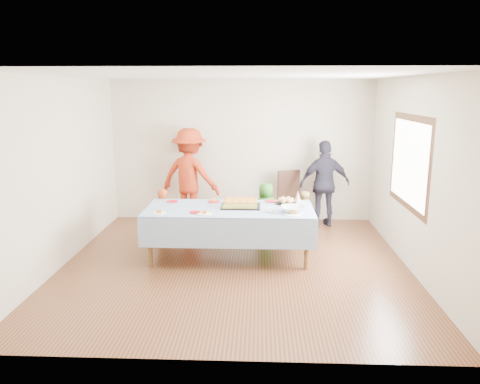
% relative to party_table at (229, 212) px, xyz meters
% --- Properties ---
extents(ground, '(5.00, 5.00, 0.00)m').
position_rel_party_table_xyz_m(ground, '(0.09, -0.28, -0.72)').
color(ground, '#4B2515').
rests_on(ground, ground).
extents(room_walls, '(5.04, 5.04, 2.72)m').
position_rel_party_table_xyz_m(room_walls, '(0.15, -0.28, 1.05)').
color(room_walls, beige).
rests_on(room_walls, ground).
extents(party_table, '(2.50, 1.10, 0.78)m').
position_rel_party_table_xyz_m(party_table, '(0.00, 0.00, 0.00)').
color(party_table, brown).
rests_on(party_table, ground).
extents(birthday_cake, '(0.58, 0.45, 0.10)m').
position_rel_party_table_xyz_m(birthday_cake, '(0.16, 0.09, 0.10)').
color(birthday_cake, black).
rests_on(birthday_cake, party_table).
extents(rolls_tray, '(0.33, 0.33, 0.10)m').
position_rel_party_table_xyz_m(rolls_tray, '(0.86, 0.31, 0.10)').
color(rolls_tray, black).
rests_on(rolls_tray, party_table).
extents(punch_bowl, '(0.35, 0.35, 0.09)m').
position_rel_party_table_xyz_m(punch_bowl, '(0.93, -0.20, 0.10)').
color(punch_bowl, silver).
rests_on(punch_bowl, party_table).
extents(party_hat, '(0.10, 0.10, 0.17)m').
position_rel_party_table_xyz_m(party_hat, '(1.05, 0.46, 0.14)').
color(party_hat, white).
rests_on(party_hat, party_table).
extents(fork_pile, '(0.24, 0.18, 0.07)m').
position_rel_party_table_xyz_m(fork_pile, '(0.60, -0.22, 0.09)').
color(fork_pile, white).
rests_on(fork_pile, party_table).
extents(plate_red_far_a, '(0.18, 0.18, 0.01)m').
position_rel_party_table_xyz_m(plate_red_far_a, '(-0.93, 0.36, 0.06)').
color(plate_red_far_a, red).
rests_on(plate_red_far_a, party_table).
extents(plate_red_far_b, '(0.20, 0.20, 0.01)m').
position_rel_party_table_xyz_m(plate_red_far_b, '(-0.27, 0.37, 0.06)').
color(plate_red_far_b, red).
rests_on(plate_red_far_b, party_table).
extents(plate_red_far_c, '(0.20, 0.20, 0.01)m').
position_rel_party_table_xyz_m(plate_red_far_c, '(-0.01, 0.46, 0.06)').
color(plate_red_far_c, red).
rests_on(plate_red_far_c, party_table).
extents(plate_red_far_d, '(0.18, 0.18, 0.01)m').
position_rel_party_table_xyz_m(plate_red_far_d, '(0.62, 0.44, 0.06)').
color(plate_red_far_d, red).
rests_on(plate_red_far_d, party_table).
extents(plate_red_near, '(0.17, 0.17, 0.01)m').
position_rel_party_table_xyz_m(plate_red_near, '(-0.47, -0.29, 0.06)').
color(plate_red_near, red).
rests_on(plate_red_near, party_table).
extents(plate_white_left, '(0.20, 0.20, 0.01)m').
position_rel_party_table_xyz_m(plate_white_left, '(-0.98, -0.36, 0.06)').
color(plate_white_left, white).
rests_on(plate_white_left, party_table).
extents(plate_white_mid, '(0.20, 0.20, 0.01)m').
position_rel_party_table_xyz_m(plate_white_mid, '(-0.33, -0.36, 0.06)').
color(plate_white_mid, white).
rests_on(plate_white_mid, party_table).
extents(plate_white_right, '(0.25, 0.25, 0.01)m').
position_rel_party_table_xyz_m(plate_white_right, '(0.92, -0.35, 0.06)').
color(plate_white_right, white).
rests_on(plate_white_right, party_table).
extents(dining_chair, '(0.58, 0.58, 1.03)m').
position_rel_party_table_xyz_m(dining_chair, '(1.04, 1.82, -0.15)').
color(dining_chair, black).
rests_on(dining_chair, ground).
extents(toddler_left, '(0.40, 0.35, 0.94)m').
position_rel_party_table_xyz_m(toddler_left, '(-1.13, 0.62, -0.26)').
color(toddler_left, '#B44216').
rests_on(toddler_left, ground).
extents(toddler_mid, '(0.55, 0.47, 0.95)m').
position_rel_party_table_xyz_m(toddler_mid, '(0.56, 1.08, -0.25)').
color(toddler_mid, '#306E24').
rests_on(toddler_mid, ground).
extents(toddler_right, '(0.43, 0.34, 0.84)m').
position_rel_party_table_xyz_m(toddler_right, '(1.20, 0.98, -0.31)').
color(toddler_right, tan).
rests_on(toddler_right, ground).
extents(adult_left, '(1.32, 1.02, 1.81)m').
position_rel_party_table_xyz_m(adult_left, '(-0.88, 1.92, 0.18)').
color(adult_left, '#B53216').
rests_on(adult_left, ground).
extents(adult_right, '(1.00, 0.55, 1.61)m').
position_rel_party_table_xyz_m(adult_right, '(1.65, 1.79, 0.08)').
color(adult_right, '#292634').
rests_on(adult_right, ground).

